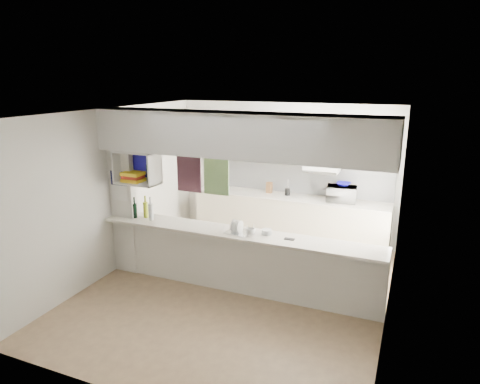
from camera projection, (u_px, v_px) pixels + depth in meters
The scene contains 16 objects.
floor at pixel (236, 290), 6.32m from camera, with size 4.80×4.80×0.00m, color #8D6D51.
ceiling at pixel (235, 112), 5.64m from camera, with size 4.80×4.80×0.00m, color white.
wall_back at pixel (285, 172), 8.12m from camera, with size 4.20×4.20×0.00m, color silver.
wall_left at pixel (113, 191), 6.75m from camera, with size 4.80×4.80×0.00m, color silver.
wall_right at pixel (394, 225), 5.20m from camera, with size 4.80×4.80×0.00m, color silver.
servery_partition at pixel (224, 180), 5.95m from camera, with size 4.20×0.50×2.60m.
cubby_shelf at pixel (138, 169), 6.39m from camera, with size 0.65×0.35×0.50m.
kitchen_run at pixel (288, 200), 7.95m from camera, with size 3.60×0.63×2.24m.
microwave at pixel (342, 194), 7.50m from camera, with size 0.51×0.34×0.28m, color white.
bowl at pixel (344, 184), 7.48m from camera, with size 0.25×0.25×0.06m, color #110C8E.
dish_rack at pixel (239, 228), 6.01m from camera, with size 0.39×0.32×0.19m.
cup at pixel (251, 232), 5.89m from camera, with size 0.13×0.13×0.10m, color white.
wine_bottles at pixel (144, 210), 6.62m from camera, with size 0.37×0.15×0.37m.
plastic_tubs at pixel (268, 232), 5.96m from camera, with size 0.49×0.18×0.07m.
utensil_jar at pixel (287, 192), 7.93m from camera, with size 0.09×0.09×0.13m, color black.
knife_block at pixel (269, 188), 8.08m from camera, with size 0.10×0.08×0.21m, color brown.
Camera 1 is at (2.25, -5.26, 3.05)m, focal length 32.00 mm.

